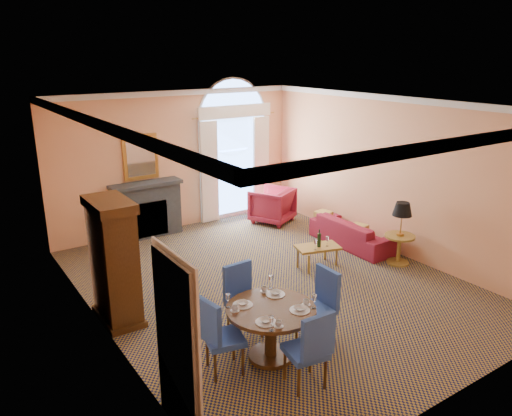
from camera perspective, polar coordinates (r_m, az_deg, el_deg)
ground at (r=9.15m, az=1.77°, el=-8.57°), size 7.50×7.50×0.00m
room_envelope at (r=8.89m, az=-0.74°, el=7.70°), size 6.04×7.52×3.45m
armoire at (r=7.91m, az=-15.90°, el=-6.11°), size 0.56×0.99×1.95m
dining_table at (r=6.85m, az=1.70°, el=-12.77°), size 1.21×1.21×0.96m
dining_chair_north at (r=7.42m, az=-1.69°, el=-9.88°), size 0.52×0.52×1.06m
dining_chair_south at (r=6.30m, az=6.34°, el=-15.37°), size 0.55×0.55×1.06m
dining_chair_east at (r=7.34m, az=7.47°, el=-10.37°), size 0.51×0.51×1.06m
dining_chair_west at (r=6.56m, az=-4.52°, el=-13.91°), size 0.57×0.57×1.06m
sofa at (r=10.96m, az=11.01°, el=-2.74°), size 0.80×2.01×0.59m
armchair at (r=12.20m, az=1.85°, el=0.32°), size 1.23×1.24×0.85m
coffee_table at (r=9.73m, az=7.10°, el=-4.47°), size 0.93×0.68×0.77m
side_table at (r=10.07m, az=16.23°, el=-1.92°), size 0.59×0.59×1.23m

